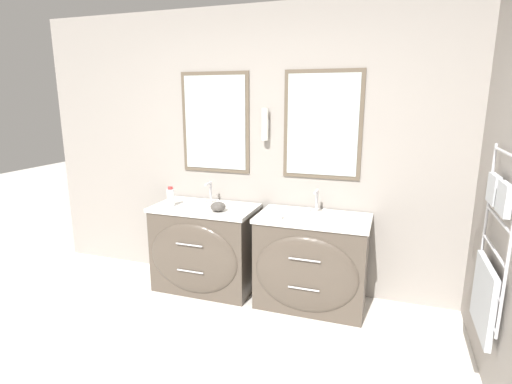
{
  "coord_description": "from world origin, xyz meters",
  "views": [
    {
      "loc": [
        1.02,
        -1.55,
        1.79
      ],
      "look_at": [
        0.01,
        1.38,
        1.06
      ],
      "focal_mm": 28.0,
      "sensor_mm": 36.0,
      "label": 1
    }
  ],
  "objects_px": {
    "vanity_left": "(204,247)",
    "vanity_right": "(311,261)",
    "toiletry_bottle": "(171,197)",
    "amenity_bowl": "(218,207)"
  },
  "relations": [
    {
      "from": "vanity_left",
      "to": "vanity_right",
      "type": "xyz_separation_m",
      "value": [
        1.02,
        0.0,
        0.0
      ]
    },
    {
      "from": "vanity_left",
      "to": "toiletry_bottle",
      "type": "xyz_separation_m",
      "value": [
        -0.3,
        -0.05,
        0.48
      ]
    },
    {
      "from": "vanity_right",
      "to": "amenity_bowl",
      "type": "height_order",
      "value": "amenity_bowl"
    },
    {
      "from": "vanity_left",
      "to": "vanity_right",
      "type": "height_order",
      "value": "same"
    },
    {
      "from": "toiletry_bottle",
      "to": "vanity_left",
      "type": "bearing_deg",
      "value": 10.23
    },
    {
      "from": "vanity_right",
      "to": "toiletry_bottle",
      "type": "xyz_separation_m",
      "value": [
        -1.33,
        -0.05,
        0.48
      ]
    },
    {
      "from": "vanity_left",
      "to": "vanity_right",
      "type": "bearing_deg",
      "value": 0.0
    },
    {
      "from": "toiletry_bottle",
      "to": "amenity_bowl",
      "type": "distance_m",
      "value": 0.49
    },
    {
      "from": "toiletry_bottle",
      "to": "amenity_bowl",
      "type": "relative_size",
      "value": 1.33
    },
    {
      "from": "vanity_left",
      "to": "amenity_bowl",
      "type": "distance_m",
      "value": 0.48
    }
  ]
}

